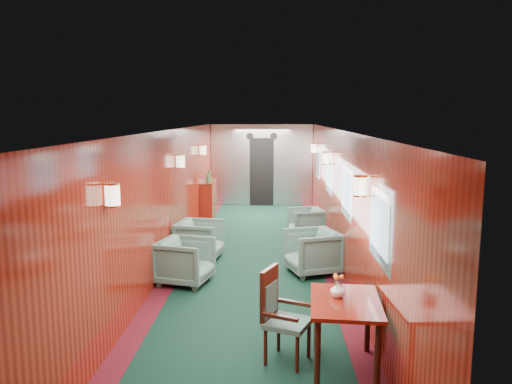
% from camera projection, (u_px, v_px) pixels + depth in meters
% --- Properties ---
extents(room, '(12.00, 12.10, 2.40)m').
position_uv_depth(room, '(254.00, 173.00, 8.82)').
color(room, black).
rests_on(room, ground).
extents(bulkhead, '(2.98, 0.17, 2.39)m').
position_uv_depth(bulkhead, '(262.00, 165.00, 14.73)').
color(bulkhead, silver).
rests_on(bulkhead, ground).
extents(windows_right, '(0.02, 8.60, 0.80)m').
position_uv_depth(windows_right, '(336.00, 182.00, 9.05)').
color(windows_right, silver).
rests_on(windows_right, ground).
extents(wall_sconces, '(2.97, 7.97, 0.25)m').
position_uv_depth(wall_sconces, '(255.00, 162.00, 9.36)').
color(wall_sconces, '#F4E6BE').
rests_on(wall_sconces, ground).
extents(dining_table, '(0.79, 1.07, 0.76)m').
position_uv_depth(dining_table, '(345.00, 312.00, 5.16)').
color(dining_table, maroon).
rests_on(dining_table, ground).
extents(side_chair, '(0.59, 0.60, 1.03)m').
position_uv_depth(side_chair, '(279.00, 311.00, 5.39)').
color(side_chair, '#1E4741').
rests_on(side_chair, ground).
extents(credenza, '(0.34, 1.07, 1.24)m').
position_uv_depth(credenza, '(209.00, 199.00, 12.97)').
color(credenza, maroon).
rests_on(credenza, ground).
extents(flower_vase, '(0.16, 0.16, 0.16)m').
position_uv_depth(flower_vase, '(338.00, 290.00, 5.22)').
color(flower_vase, white).
rests_on(flower_vase, dining_table).
extents(armchair_left_near, '(0.95, 0.94, 0.72)m').
position_uv_depth(armchair_left_near, '(185.00, 261.00, 7.91)').
color(armchair_left_near, '#1E4741').
rests_on(armchair_left_near, ground).
extents(armchair_left_far, '(0.91, 0.89, 0.73)m').
position_uv_depth(armchair_left_far, '(200.00, 240.00, 9.25)').
color(armchair_left_far, '#1E4741').
rests_on(armchair_left_far, ground).
extents(armchair_right_near, '(1.03, 1.02, 0.75)m').
position_uv_depth(armchair_right_near, '(312.00, 252.00, 8.40)').
color(armchair_right_near, '#1E4741').
rests_on(armchair_right_near, ground).
extents(armchair_right_far, '(0.83, 0.82, 0.64)m').
position_uv_depth(armchair_right_far, '(306.00, 223.00, 10.93)').
color(armchair_right_far, '#1E4741').
rests_on(armchair_right_far, ground).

